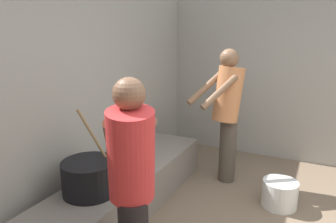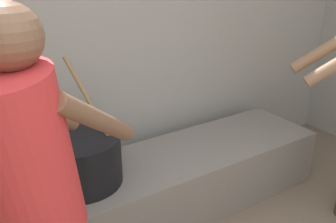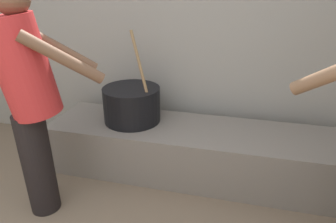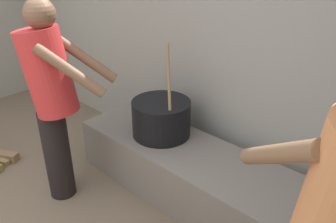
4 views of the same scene
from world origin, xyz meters
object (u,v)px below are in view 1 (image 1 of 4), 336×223
at_px(cook_in_red_shirt, 132,179).
at_px(cook_in_orange_shirt, 227,108).
at_px(cooking_pot_main, 90,177).
at_px(bucket_white_plastic, 280,194).

xyz_separation_m(cook_in_red_shirt, cook_in_orange_shirt, (1.96, -0.06, 0.04)).
distance_m(cooking_pot_main, cook_in_red_shirt, 0.86).
height_order(cook_in_orange_shirt, bucket_white_plastic, cook_in_orange_shirt).
bearing_deg(bucket_white_plastic, cook_in_orange_shirt, 65.50).
height_order(cooking_pot_main, cook_in_red_shirt, cook_in_red_shirt).
height_order(cook_in_red_shirt, cook_in_orange_shirt, cook_in_orange_shirt).
height_order(cooking_pot_main, bucket_white_plastic, cooking_pot_main).
xyz_separation_m(cooking_pot_main, bucket_white_plastic, (1.25, -1.44, -0.43)).
bearing_deg(cook_in_orange_shirt, cook_in_red_shirt, 178.39).
bearing_deg(cook_in_red_shirt, cooking_pot_main, 60.55).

